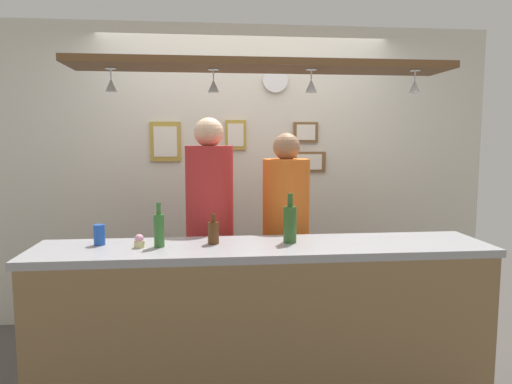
% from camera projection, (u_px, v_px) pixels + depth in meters
% --- Properties ---
extents(ground_plane, '(8.00, 8.00, 0.00)m').
position_uv_depth(ground_plane, '(257.00, 374.00, 3.21)').
color(ground_plane, '#4C4742').
extents(back_wall, '(4.40, 0.06, 2.60)m').
position_uv_depth(back_wall, '(245.00, 175.00, 4.16)').
color(back_wall, silver).
rests_on(back_wall, ground_plane).
extents(bar_counter, '(2.70, 0.55, 0.99)m').
position_uv_depth(bar_counter, '(267.00, 306.00, 2.64)').
color(bar_counter, '#99999E').
rests_on(bar_counter, ground_plane).
extents(overhead_glass_rack, '(2.20, 0.36, 0.04)m').
position_uv_depth(overhead_glass_rack, '(263.00, 66.00, 2.69)').
color(overhead_glass_rack, brown).
extents(hanging_wineglass_far_left, '(0.07, 0.07, 0.13)m').
position_uv_depth(hanging_wineglass_far_left, '(111.00, 84.00, 2.65)').
color(hanging_wineglass_far_left, silver).
rests_on(hanging_wineglass_far_left, overhead_glass_rack).
extents(hanging_wineglass_left, '(0.07, 0.07, 0.13)m').
position_uv_depth(hanging_wineglass_left, '(214.00, 85.00, 2.69)').
color(hanging_wineglass_left, silver).
rests_on(hanging_wineglass_left, overhead_glass_rack).
extents(hanging_wineglass_center_left, '(0.07, 0.07, 0.13)m').
position_uv_depth(hanging_wineglass_center_left, '(311.00, 85.00, 2.69)').
color(hanging_wineglass_center_left, silver).
rests_on(hanging_wineglass_center_left, overhead_glass_rack).
extents(hanging_wineglass_center, '(0.07, 0.07, 0.13)m').
position_uv_depth(hanging_wineglass_center, '(415.00, 86.00, 2.73)').
color(hanging_wineglass_center, silver).
rests_on(hanging_wineglass_center, overhead_glass_rack).
extents(person_left_red_shirt, '(0.34, 0.34, 1.76)m').
position_uv_depth(person_left_red_shirt, '(210.00, 216.00, 3.32)').
color(person_left_red_shirt, '#2D334C').
rests_on(person_left_red_shirt, ground_plane).
extents(person_right_orange_shirt, '(0.34, 0.34, 1.66)m').
position_uv_depth(person_right_orange_shirt, '(286.00, 224.00, 3.39)').
color(person_right_orange_shirt, '#2D334C').
rests_on(person_right_orange_shirt, ground_plane).
extents(bottle_champagne_green, '(0.08, 0.08, 0.30)m').
position_uv_depth(bottle_champagne_green, '(290.00, 223.00, 2.81)').
color(bottle_champagne_green, '#2D5623').
rests_on(bottle_champagne_green, bar_counter).
extents(bottle_beer_green_import, '(0.06, 0.06, 0.26)m').
position_uv_depth(bottle_beer_green_import, '(159.00, 229.00, 2.69)').
color(bottle_beer_green_import, '#336B2D').
rests_on(bottle_beer_green_import, bar_counter).
extents(bottle_beer_brown_stubby, '(0.07, 0.07, 0.18)m').
position_uv_depth(bottle_beer_brown_stubby, '(213.00, 232.00, 2.78)').
color(bottle_beer_brown_stubby, '#512D14').
rests_on(bottle_beer_brown_stubby, bar_counter).
extents(drink_can, '(0.07, 0.07, 0.12)m').
position_uv_depth(drink_can, '(99.00, 235.00, 2.75)').
color(drink_can, '#1E4CB2').
rests_on(drink_can, bar_counter).
extents(cupcake, '(0.06, 0.06, 0.08)m').
position_uv_depth(cupcake, '(139.00, 241.00, 2.68)').
color(cupcake, beige).
rests_on(cupcake, bar_counter).
extents(picture_frame_caricature, '(0.26, 0.02, 0.34)m').
position_uv_depth(picture_frame_caricature, '(165.00, 142.00, 4.01)').
color(picture_frame_caricature, '#B29338').
rests_on(picture_frame_caricature, back_wall).
extents(picture_frame_upper_small, '(0.22, 0.02, 0.18)m').
position_uv_depth(picture_frame_upper_small, '(306.00, 132.00, 4.13)').
color(picture_frame_upper_small, brown).
rests_on(picture_frame_upper_small, back_wall).
extents(picture_frame_crest, '(0.18, 0.02, 0.26)m').
position_uv_depth(picture_frame_crest, '(236.00, 135.00, 4.07)').
color(picture_frame_crest, '#B29338').
rests_on(picture_frame_crest, back_wall).
extents(picture_frame_lower_pair, '(0.30, 0.02, 0.18)m').
position_uv_depth(picture_frame_lower_pair, '(309.00, 162.00, 4.16)').
color(picture_frame_lower_pair, brown).
rests_on(picture_frame_lower_pair, back_wall).
extents(wall_clock, '(0.22, 0.03, 0.22)m').
position_uv_depth(wall_clock, '(275.00, 80.00, 4.04)').
color(wall_clock, white).
rests_on(wall_clock, back_wall).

